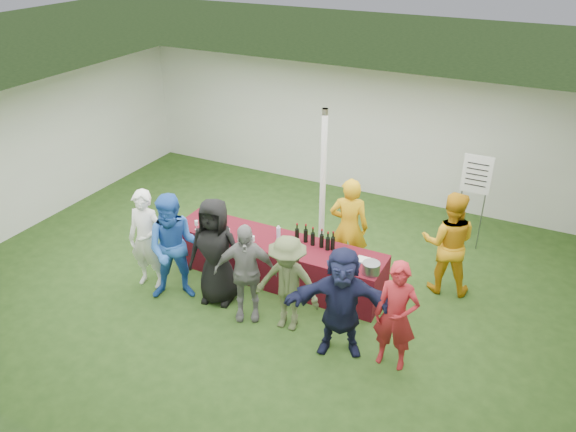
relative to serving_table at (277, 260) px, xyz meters
The scene contains 18 objects.
ground 0.43m from the serving_table, 149.23° to the right, with size 60.00×60.00×0.00m, color #284719.
tent 1.50m from the serving_table, 73.82° to the left, with size 10.00×10.00×10.00m.
serving_table is the anchor object (origin of this frame).
wine_bottles 0.81m from the serving_table, 12.71° to the left, with size 0.69×0.14×0.32m.
wine_glasses 0.69m from the serving_table, 145.16° to the right, with size 2.69×0.12×0.16m.
water_bottle 0.49m from the serving_table, 99.46° to the left, with size 0.07×0.07×0.23m.
bar_towel 1.53m from the serving_table, ahead, with size 0.25×0.18×0.03m, color white.
dump_bucket 1.75m from the serving_table, ahead, with size 0.26×0.26×0.18m, color slate.
wine_list_sign 3.74m from the serving_table, 43.90° to the left, with size 0.50×0.03×1.80m.
staff_pourer 1.30m from the serving_table, 36.23° to the left, with size 0.64×0.42×1.76m, color gold.
staff_back 2.76m from the serving_table, 20.97° to the left, with size 0.84×0.66×1.74m, color orange.
customer_0 2.14m from the serving_table, 149.98° to the right, with size 0.62×0.40×1.69m, color white.
customer_1 1.71m from the serving_table, 136.59° to the right, with size 0.87×0.68×1.79m, color blue.
customer_2 1.19m from the serving_table, 122.74° to the right, with size 0.86×0.56×1.75m, color black.
customer_3 1.16m from the serving_table, 87.83° to the right, with size 0.93×0.39×1.58m, color slate.
customer_4 1.30m from the serving_table, 55.39° to the right, with size 0.98×0.56×1.52m, color #505B36.
customer_5 2.01m from the serving_table, 36.08° to the right, with size 1.53×0.49×1.65m, color #191D3D.
customer_6 2.60m from the serving_table, 25.05° to the right, with size 0.58×0.38×1.59m, color #A51E25.
Camera 1 is at (3.87, -6.82, 5.37)m, focal length 35.00 mm.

